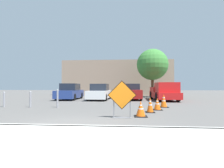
{
  "coord_description": "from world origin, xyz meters",
  "views": [
    {
      "loc": [
        1.75,
        -4.93,
        1.25
      ],
      "look_at": [
        0.62,
        9.2,
        1.47
      ],
      "focal_mm": 28.0,
      "sensor_mm": 36.0,
      "label": 1
    }
  ],
  "objects": [
    {
      "name": "parked_car_nearest",
      "position": [
        -3.77,
        11.97,
        0.71
      ],
      "size": [
        1.89,
        4.52,
        1.56
      ],
      "rotation": [
        0.0,
        0.0,
        3.17
      ],
      "color": "navy",
      "rests_on": "ground_plane"
    },
    {
      "name": "traffic_cone_second",
      "position": [
        2.92,
        3.66,
        0.36
      ],
      "size": [
        0.43,
        0.43,
        0.74
      ],
      "color": "black",
      "rests_on": "ground_plane"
    },
    {
      "name": "parked_car_second",
      "position": [
        -0.76,
        11.65,
        0.69
      ],
      "size": [
        1.92,
        4.32,
        1.52
      ],
      "rotation": [
        0.0,
        0.0,
        3.1
      ],
      "color": "white",
      "rests_on": "ground_plane"
    },
    {
      "name": "traffic_cone_third",
      "position": [
        3.43,
        4.63,
        0.31
      ],
      "size": [
        0.51,
        0.51,
        0.64
      ],
      "color": "black",
      "rests_on": "ground_plane"
    },
    {
      "name": "traffic_cone_fourth",
      "position": [
        4.03,
        5.88,
        0.39
      ],
      "size": [
        0.54,
        0.54,
        0.79
      ],
      "color": "black",
      "rests_on": "ground_plane"
    },
    {
      "name": "sidewalk_strip",
      "position": [
        0.0,
        -1.46,
        0.07
      ],
      "size": [
        24.48,
        2.92,
        0.14
      ],
      "color": "#ADAAA3",
      "rests_on": "ground_plane"
    },
    {
      "name": "traffic_cone_nearest",
      "position": [
        2.36,
        2.45,
        0.32
      ],
      "size": [
        0.53,
        0.53,
        0.65
      ],
      "color": "black",
      "rests_on": "ground_plane"
    },
    {
      "name": "bollard_nearest",
      "position": [
        -2.34,
        5.24,
        0.58
      ],
      "size": [
        0.12,
        0.12,
        1.1
      ],
      "color": "gray",
      "rests_on": "ground_plane"
    },
    {
      "name": "bollard_third",
      "position": [
        -5.72,
        5.24,
        0.5
      ],
      "size": [
        0.12,
        0.12,
        0.94
      ],
      "color": "gray",
      "rests_on": "ground_plane"
    },
    {
      "name": "ground_plane",
      "position": [
        0.0,
        10.0,
        0.0
      ],
      "size": [
        96.0,
        96.0,
        0.0
      ],
      "primitive_type": "plane",
      "color": "#565451"
    },
    {
      "name": "street_tree_behind_lot",
      "position": [
        4.87,
        15.97,
        3.85
      ],
      "size": [
        3.67,
        3.67,
        5.7
      ],
      "color": "#513823",
      "rests_on": "ground_plane"
    },
    {
      "name": "road_closed_sign",
      "position": [
        1.59,
        2.06,
        0.8
      ],
      "size": [
        1.16,
        0.2,
        1.5
      ],
      "color": "black",
      "rests_on": "ground_plane"
    },
    {
      "name": "curb_lip",
      "position": [
        0.0,
        0.0,
        0.07
      ],
      "size": [
        24.48,
        0.2,
        0.14
      ],
      "color": "#ADAAA3",
      "rests_on": "ground_plane"
    },
    {
      "name": "pickup_truck",
      "position": [
        5.24,
        11.32,
        0.73
      ],
      "size": [
        1.99,
        5.26,
        1.61
      ],
      "rotation": [
        0.0,
        0.0,
        3.15
      ],
      "color": "red",
      "rests_on": "ground_plane"
    },
    {
      "name": "bollard_second",
      "position": [
        -4.03,
        5.24,
        0.51
      ],
      "size": [
        0.12,
        0.12,
        0.97
      ],
      "color": "gray",
      "rests_on": "ground_plane"
    },
    {
      "name": "parked_car_third",
      "position": [
        2.24,
        12.1,
        0.71
      ],
      "size": [
        1.91,
        4.17,
        1.53
      ],
      "rotation": [
        0.0,
        0.0,
        3.17
      ],
      "color": "maroon",
      "rests_on": "ground_plane"
    },
    {
      "name": "building_facade_backdrop",
      "position": [
        0.44,
        21.9,
        2.52
      ],
      "size": [
        15.76,
        5.0,
        5.04
      ],
      "color": "gray",
      "rests_on": "ground_plane"
    }
  ]
}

